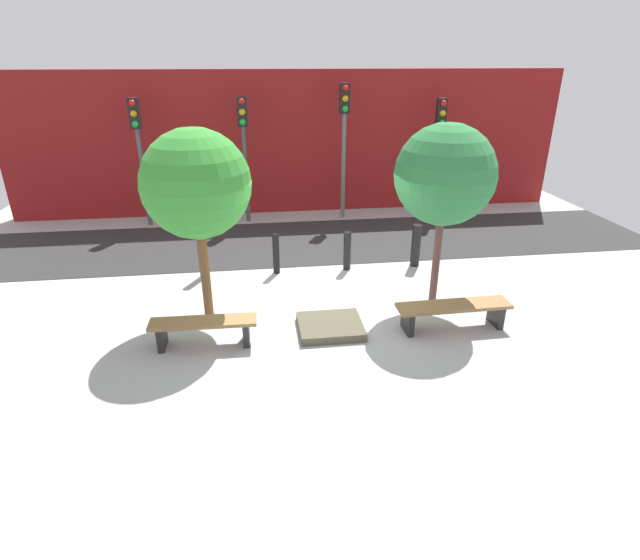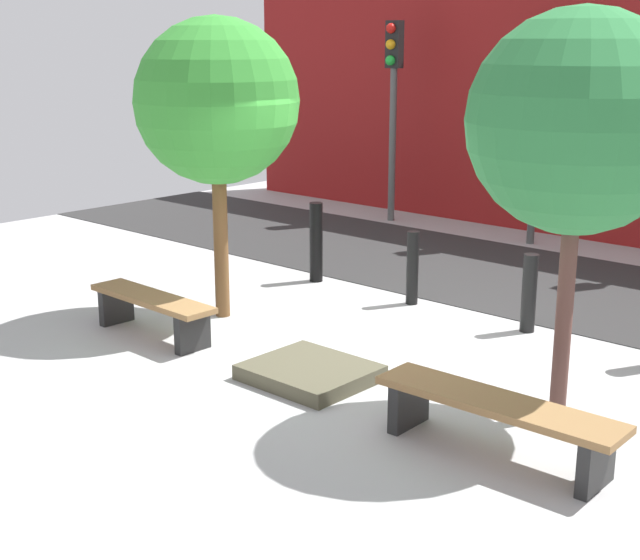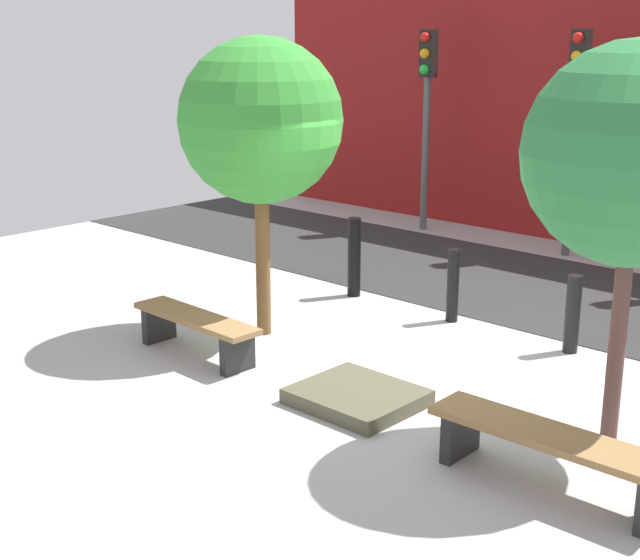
{
  "view_description": "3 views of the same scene",
  "coord_description": "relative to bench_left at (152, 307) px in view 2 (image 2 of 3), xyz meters",
  "views": [
    {
      "loc": [
        -1.19,
        -8.42,
        4.35
      ],
      "look_at": [
        -0.14,
        -0.62,
        0.82
      ],
      "focal_mm": 28.0,
      "sensor_mm": 36.0,
      "label": 1
    },
    {
      "loc": [
        5.33,
        -6.69,
        3.1
      ],
      "look_at": [
        -0.04,
        -0.76,
        0.93
      ],
      "focal_mm": 50.0,
      "sensor_mm": 36.0,
      "label": 2
    },
    {
      "loc": [
        5.05,
        -6.85,
        3.41
      ],
      "look_at": [
        -0.56,
        -0.85,
        1.09
      ],
      "focal_mm": 50.0,
      "sensor_mm": 36.0,
      "label": 3
    }
  ],
  "objects": [
    {
      "name": "traffic_light_mid_west",
      "position": [
        0.74,
        6.76,
        2.04
      ],
      "size": [
        0.28,
        0.27,
        3.41
      ],
      "color": "#484848",
      "rests_on": "ground"
    },
    {
      "name": "bench_left",
      "position": [
        0.0,
        0.0,
        0.0
      ],
      "size": [
        1.73,
        0.44,
        0.45
      ],
      "rotation": [
        0.0,
        0.0,
        -0.02
      ],
      "color": "black",
      "rests_on": "ground"
    },
    {
      "name": "planter_bed",
      "position": [
        2.12,
        0.2,
        -0.25
      ],
      "size": [
        1.1,
        0.97,
        0.14
      ],
      "primitive_type": "cube",
      "color": "#4D4937",
      "rests_on": "ground"
    },
    {
      "name": "ground_plane",
      "position": [
        2.12,
        1.14,
        -0.33
      ],
      "size": [
        18.0,
        18.0,
        0.0
      ],
      "primitive_type": "plane",
      "color": "#A7A7A7"
    },
    {
      "name": "traffic_light_west",
      "position": [
        -2.02,
        6.76,
        2.04
      ],
      "size": [
        0.28,
        0.27,
        3.4
      ],
      "color": "#505050",
      "rests_on": "ground"
    },
    {
      "name": "road_strip",
      "position": [
        2.12,
        4.79,
        -0.32
      ],
      "size": [
        18.0,
        3.37,
        0.01
      ],
      "primitive_type": "cube",
      "color": "#2B2B2B",
      "rests_on": "ground"
    },
    {
      "name": "tree_behind_right_bench",
      "position": [
        4.24,
        1.0,
        2.14
      ],
      "size": [
        1.77,
        1.77,
        3.36
      ],
      "color": "brown",
      "rests_on": "ground"
    },
    {
      "name": "bollard_center",
      "position": [
        2.9,
        2.86,
        0.11
      ],
      "size": [
        0.16,
        0.16,
        0.87
      ],
      "primitive_type": "cylinder",
      "color": "black",
      "rests_on": "ground"
    },
    {
      "name": "bench_right",
      "position": [
        4.24,
        0.0,
        0.01
      ],
      "size": [
        1.99,
        0.5,
        0.46
      ],
      "rotation": [
        0.0,
        0.0,
        0.02
      ],
      "color": "black",
      "rests_on": "ground"
    },
    {
      "name": "bollard_left",
      "position": [
        1.34,
        2.86,
        0.12
      ],
      "size": [
        0.14,
        0.14,
        0.9
      ],
      "primitive_type": "cylinder",
      "color": "black",
      "rests_on": "ground"
    },
    {
      "name": "tree_behind_left_bench",
      "position": [
        -0.0,
        1.0,
        2.11
      ],
      "size": [
        1.82,
        1.82,
        3.36
      ],
      "color": "brown",
      "rests_on": "ground"
    },
    {
      "name": "bollard_far_left",
      "position": [
        -0.23,
        2.86,
        0.2
      ],
      "size": [
        0.17,
        0.17,
        1.05
      ],
      "primitive_type": "cylinder",
      "color": "black",
      "rests_on": "ground"
    }
  ]
}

